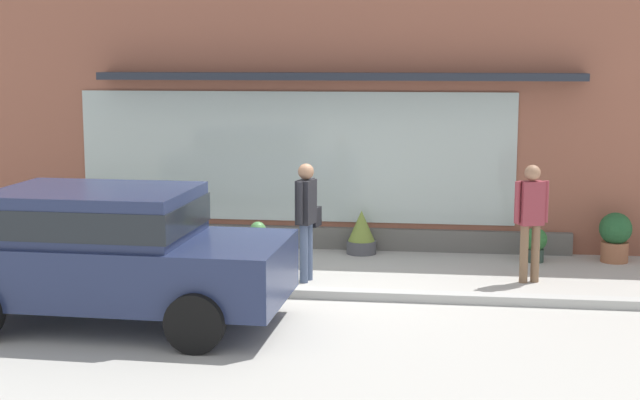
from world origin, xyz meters
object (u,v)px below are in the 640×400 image
object	(u,v)px
potted_plant_window_center	(615,236)
parked_car_navy	(107,247)
pedestrian_with_handbag	(307,212)
potted_plant_window_left	(535,243)
potted_plant_trailing_edge	(361,233)
potted_plant_low_front	(92,225)
potted_plant_near_hydrant	(155,225)
fire_hydrant	(258,249)
pedestrian_passerby	(531,214)

from	to	relation	value
potted_plant_window_center	parked_car_navy	bearing A→B (deg)	-147.43
parked_car_navy	pedestrian_with_handbag	bearing A→B (deg)	51.09
potted_plant_window_left	potted_plant_trailing_edge	distance (m)	2.75
pedestrian_with_handbag	potted_plant_low_front	xyz separation A→B (m)	(-3.83, 1.62, -0.58)
potted_plant_window_center	potted_plant_trailing_edge	bearing A→B (deg)	178.71
potted_plant_near_hydrant	potted_plant_low_front	size ratio (longest dim) A/B	0.93
fire_hydrant	potted_plant_near_hydrant	distance (m)	2.76
potted_plant_window_left	potted_plant_near_hydrant	bearing A→B (deg)	177.55
pedestrian_with_handbag	potted_plant_window_left	size ratio (longest dim) A/B	3.11
potted_plant_near_hydrant	potted_plant_low_front	xyz separation A→B (m)	(-0.97, -0.33, 0.03)
parked_car_navy	potted_plant_window_left	distance (m)	6.79
potted_plant_near_hydrant	pedestrian_passerby	bearing A→B (deg)	-15.09
parked_car_navy	potted_plant_window_left	xyz separation A→B (m)	(5.40, 4.07, -0.63)
potted_plant_low_front	potted_plant_window_center	distance (m)	8.41
fire_hydrant	pedestrian_passerby	size ratio (longest dim) A/B	0.48
potted_plant_window_left	potted_plant_near_hydrant	size ratio (longest dim) A/B	0.74
pedestrian_passerby	parked_car_navy	world-z (taller)	pedestrian_passerby
pedestrian_with_handbag	pedestrian_passerby	distance (m)	3.15
fire_hydrant	parked_car_navy	world-z (taller)	parked_car_navy
parked_car_navy	potted_plant_trailing_edge	xyz separation A→B (m)	(2.66, 4.32, -0.59)
potted_plant_window_left	potted_plant_near_hydrant	world-z (taller)	potted_plant_near_hydrant
potted_plant_window_left	potted_plant_window_center	bearing A→B (deg)	7.45
pedestrian_passerby	potted_plant_trailing_edge	xyz separation A→B (m)	(-2.53, 1.60, -0.65)
pedestrian_with_handbag	parked_car_navy	size ratio (longest dim) A/B	0.40
pedestrian_with_handbag	potted_plant_window_left	world-z (taller)	pedestrian_with_handbag
fire_hydrant	potted_plant_window_left	world-z (taller)	fire_hydrant
pedestrian_with_handbag	potted_plant_trailing_edge	distance (m)	2.13
pedestrian_passerby	potted_plant_window_left	bearing A→B (deg)	61.86
parked_car_navy	potted_plant_window_center	size ratio (longest dim) A/B	5.38
fire_hydrant	pedestrian_passerby	xyz separation A→B (m)	(3.88, 0.16, 0.58)
potted_plant_low_front	pedestrian_with_handbag	bearing A→B (deg)	-22.97
pedestrian_passerby	potted_plant_low_front	world-z (taller)	pedestrian_passerby
fire_hydrant	pedestrian_passerby	distance (m)	3.93
potted_plant_low_front	potted_plant_window_center	world-z (taller)	potted_plant_low_front
pedestrian_passerby	parked_car_navy	distance (m)	5.86
pedestrian_passerby	potted_plant_low_front	bearing A→B (deg)	150.11
pedestrian_passerby	potted_plant_window_center	size ratio (longest dim) A/B	2.15
pedestrian_passerby	potted_plant_window_left	xyz separation A→B (m)	(0.21, 1.35, -0.69)
potted_plant_trailing_edge	potted_plant_window_left	bearing A→B (deg)	-5.23
pedestrian_with_handbag	parked_car_navy	distance (m)	3.15
potted_plant_low_front	pedestrian_passerby	bearing A→B (deg)	-10.47
potted_plant_window_center	potted_plant_near_hydrant	bearing A→B (deg)	179.20
potted_plant_near_hydrant	potted_plant_trailing_edge	size ratio (longest dim) A/B	1.03
fire_hydrant	potted_plant_window_left	xyz separation A→B (m)	(4.09, 1.51, -0.11)
fire_hydrant	potted_plant_window_center	distance (m)	5.57
fire_hydrant	parked_car_navy	distance (m)	2.93
fire_hydrant	potted_plant_window_center	world-z (taller)	fire_hydrant
parked_car_navy	potted_plant_trailing_edge	size ratio (longest dim) A/B	5.89
potted_plant_low_front	potted_plant_near_hydrant	bearing A→B (deg)	18.82
potted_plant_low_front	fire_hydrant	bearing A→B (deg)	-25.06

